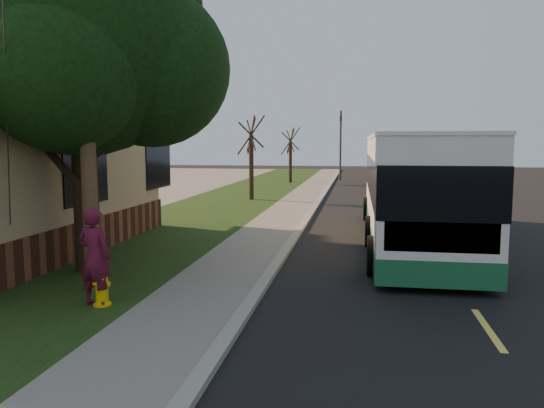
{
  "coord_description": "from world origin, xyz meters",
  "views": [
    {
      "loc": [
        1.89,
        -8.64,
        2.98
      ],
      "look_at": [
        -0.15,
        3.95,
        1.5
      ],
      "focal_mm": 35.0,
      "sensor_mm": 36.0,
      "label": 1
    }
  ],
  "objects": [
    {
      "name": "ground",
      "position": [
        0.0,
        0.0,
        0.0
      ],
      "size": [
        120.0,
        120.0,
        0.0
      ],
      "primitive_type": "plane",
      "color": "black",
      "rests_on": "ground"
    },
    {
      "name": "road",
      "position": [
        4.0,
        10.0,
        0.01
      ],
      "size": [
        8.0,
        80.0,
        0.01
      ],
      "primitive_type": "cube",
      "color": "black",
      "rests_on": "ground"
    },
    {
      "name": "curb",
      "position": [
        0.0,
        10.0,
        0.06
      ],
      "size": [
        0.25,
        80.0,
        0.12
      ],
      "primitive_type": "cube",
      "color": "gray",
      "rests_on": "ground"
    },
    {
      "name": "sidewalk",
      "position": [
        -1.0,
        10.0,
        0.04
      ],
      "size": [
        2.0,
        80.0,
        0.08
      ],
      "primitive_type": "cube",
      "color": "slate",
      "rests_on": "ground"
    },
    {
      "name": "grass_verge",
      "position": [
        -4.5,
        10.0,
        0.04
      ],
      "size": [
        5.0,
        80.0,
        0.07
      ],
      "primitive_type": "cube",
      "color": "black",
      "rests_on": "ground"
    },
    {
      "name": "fire_hydrant",
      "position": [
        -2.6,
        0.0,
        0.43
      ],
      "size": [
        0.32,
        0.32,
        0.74
      ],
      "color": "yellow",
      "rests_on": "grass_verge"
    },
    {
      "name": "utility_pole",
      "position": [
        -3.31,
        0.99,
        4.63
      ],
      "size": [
        2.86,
        3.21,
        9.07
      ],
      "color": "#473321",
      "rests_on": "ground"
    },
    {
      "name": "leafy_tree",
      "position": [
        -4.17,
        2.65,
        5.17
      ],
      "size": [
        6.3,
        6.0,
        7.8
      ],
      "color": "black",
      "rests_on": "grass_verge"
    },
    {
      "name": "bare_tree_near",
      "position": [
        -3.5,
        18.0,
        2.15
      ],
      "size": [
        1.38,
        1.21,
        4.31
      ],
      "color": "black",
      "rests_on": "grass_verge"
    },
    {
      "name": "bare_tree_far",
      "position": [
        -3.0,
        30.0,
        2.0
      ],
      "size": [
        1.38,
        1.21,
        4.03
      ],
      "color": "black",
      "rests_on": "grass_verge"
    },
    {
      "name": "traffic_signal",
      "position": [
        0.5,
        34.0,
        3.16
      ],
      "size": [
        0.18,
        0.22,
        5.5
      ],
      "color": "#2D2D30",
      "rests_on": "ground"
    },
    {
      "name": "transit_bus",
      "position": [
        3.5,
        7.59,
        1.7
      ],
      "size": [
        2.72,
        11.81,
        3.2
      ],
      "color": "silver",
      "rests_on": "ground"
    },
    {
      "name": "skateboarder",
      "position": [
        -2.72,
        0.01,
        0.96
      ],
      "size": [
        0.7,
        0.52,
        1.77
      ],
      "primitive_type": "imported",
      "rotation": [
        0.0,
        0.0,
        2.99
      ],
      "color": "#511026",
      "rests_on": "grass_verge"
    },
    {
      "name": "distant_car",
      "position": [
        3.91,
        29.34,
        0.84
      ],
      "size": [
        2.52,
        5.13,
        1.68
      ],
      "primitive_type": "imported",
      "rotation": [
        0.0,
        0.0,
        0.11
      ],
      "color": "black",
      "rests_on": "ground"
    }
  ]
}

